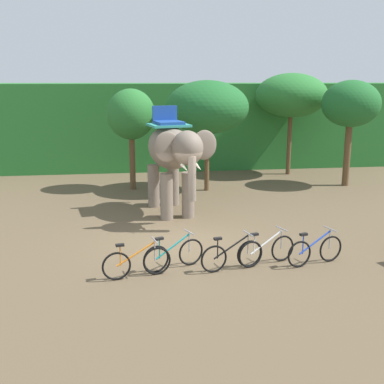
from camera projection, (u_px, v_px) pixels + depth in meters
name	position (u px, v px, depth m)	size (l,w,h in m)	color
ground_plane	(179.00, 243.00, 14.11)	(80.00, 80.00, 0.00)	brown
foliage_hedge	(152.00, 124.00, 27.17)	(36.00, 6.00, 4.48)	#28702D
tree_center	(131.00, 115.00, 20.31)	(2.04, 2.04, 4.33)	brown
tree_center_right	(207.00, 107.00, 20.01)	(3.48, 3.48, 4.67)	brown
tree_far_left	(291.00, 96.00, 23.47)	(3.52, 3.52, 5.00)	brown
tree_right	(351.00, 105.00, 20.94)	(2.53, 2.53, 4.68)	brown
elephant	(172.00, 153.00, 16.66)	(2.36, 4.24, 3.78)	gray
bike_orange	(137.00, 262.00, 11.60)	(1.68, 0.55, 0.92)	black
bike_teal	(174.00, 254.00, 12.12)	(1.60, 0.77, 0.92)	black
bike_black	(232.00, 255.00, 12.07)	(1.67, 0.60, 0.92)	black
bike_white	(267.00, 250.00, 12.42)	(1.64, 0.69, 0.92)	black
bike_blue	(315.00, 250.00, 12.41)	(1.66, 0.65, 0.92)	black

